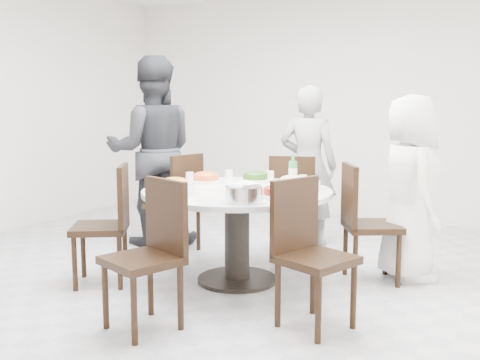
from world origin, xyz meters
The scene contains 22 objects.
floor centered at (0.00, 0.00, 0.00)m, with size 6.00×6.00×0.01m, color #B4B4B9.
wall_back centered at (0.00, 3.00, 1.40)m, with size 6.00×0.01×2.80m, color white.
dining_table centered at (0.13, 0.04, 0.38)m, with size 1.50×1.50×0.75m, color white.
chair_ne centered at (1.08, 0.55, 0.47)m, with size 0.42×0.42×0.95m, color black.
chair_n centered at (0.20, 1.05, 0.47)m, with size 0.42×0.42×0.95m, color black.
chair_nw centered at (-0.85, 0.56, 0.47)m, with size 0.42×0.42×0.95m, color black.
chair_sw centered at (-0.80, -0.52, 0.47)m, with size 0.42×0.42×0.95m, color black.
chair_s centered at (0.06, -1.09, 0.47)m, with size 0.42×0.42×0.95m, color black.
chair_se centered at (1.02, -0.55, 0.47)m, with size 0.42×0.42×0.95m, color black.
diner_right centered at (1.31, 0.77, 0.75)m, with size 0.73×0.48×1.50m, color white.
diner_middle centered at (0.19, 1.44, 0.80)m, with size 0.58×0.38×1.60m, color black.
diner_left centered at (-1.22, 0.74, 0.94)m, with size 0.92×0.72×1.89m, color black.
dish_greens centered at (0.07, 0.49, 0.79)m, with size 0.27×0.27×0.07m, color white.
dish_pale centered at (0.46, 0.37, 0.79)m, with size 0.27×0.27×0.07m, color white.
dish_orange centered at (-0.28, 0.24, 0.79)m, with size 0.28×0.28×0.08m, color white.
dish_redbrown centered at (0.57, -0.16, 0.78)m, with size 0.26×0.26×0.06m, color white.
dish_tofu centered at (-0.31, -0.19, 0.79)m, with size 0.28×0.28×0.07m, color white.
rice_bowl centered at (0.44, -0.44, 0.81)m, with size 0.26×0.26×0.11m, color silver.
soup_bowl centered at (-0.14, -0.37, 0.79)m, with size 0.25×0.25×0.08m, color white.
beverage_bottle centered at (0.40, 0.53, 0.87)m, with size 0.07×0.07×0.25m, color #327E44.
tea_cups centered at (0.12, 0.68, 0.79)m, with size 0.07×0.07×0.08m, color white.
chopsticks centered at (0.10, 0.71, 0.76)m, with size 0.24×0.04×0.01m, color tan, non-canonical shape.
Camera 1 is at (2.21, -3.82, 1.44)m, focal length 42.00 mm.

